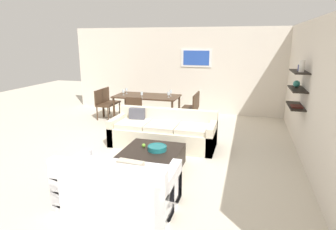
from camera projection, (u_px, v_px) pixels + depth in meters
ground_plane at (153, 150)px, 6.19m from camera, size 18.00×18.00×0.00m
back_wall_unit at (197, 71)px, 9.05m from camera, size 8.40×0.09×2.70m
right_wall_shelf_unit at (307, 90)px, 5.61m from camera, size 0.34×8.20×2.70m
sofa_beige at (163, 133)px, 6.39m from camera, size 2.32×0.90×0.78m
loveseat_white at (118, 186)px, 4.05m from camera, size 1.64×0.90×0.78m
coffee_table at (152, 160)px, 5.19m from camera, size 1.04×1.06×0.38m
decorative_bowl at (157, 148)px, 5.12m from camera, size 0.35×0.35×0.09m
apple_on_coffee_table at (144, 145)px, 5.27m from camera, size 0.07×0.07×0.07m
dining_table at (147, 98)px, 8.29m from camera, size 1.86×0.93×0.75m
dining_chair_left_near at (102, 103)px, 8.49m from camera, size 0.44×0.44×0.88m
dining_chair_left_far at (109, 100)px, 8.88m from camera, size 0.44×0.44×0.88m
dining_chair_right_far at (193, 105)px, 8.17m from camera, size 0.44×0.44×0.88m
dining_chair_foot at (136, 111)px, 7.52m from camera, size 0.44×0.44×0.88m
dining_chair_right_near at (190, 108)px, 7.78m from camera, size 0.44×0.44×0.88m
wine_glass_left_far at (126, 90)px, 8.53m from camera, size 0.07×0.07×0.16m
wine_glass_right_near at (169, 94)px, 7.95m from camera, size 0.07×0.07×0.16m
wine_glass_foot at (142, 94)px, 7.86m from camera, size 0.06×0.06×0.18m
wine_glass_right_far at (171, 92)px, 8.16m from camera, size 0.07×0.07×0.17m
wine_glass_left_near at (123, 91)px, 8.32m from camera, size 0.07×0.07×0.16m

